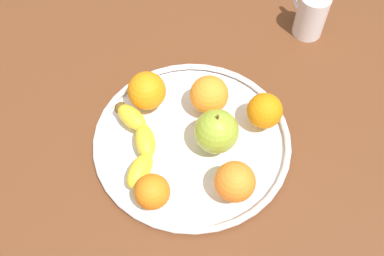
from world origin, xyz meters
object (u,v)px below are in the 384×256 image
at_px(orange_front_right, 265,111).
at_px(orange_center, 152,192).
at_px(fruit_bowl, 192,139).
at_px(orange_back_left, 235,182).
at_px(ambient_mug, 310,15).
at_px(banana, 138,141).
at_px(orange_front_left, 147,91).
at_px(orange_back_right, 209,95).
at_px(apple, 216,131).

bearing_deg(orange_front_right, orange_center, 104.39).
distance_m(fruit_bowl, orange_back_left, 0.14).
height_order(fruit_bowl, ambient_mug, ambient_mug).
xyz_separation_m(orange_center, ambient_mug, (0.25, -0.47, 0.00)).
height_order(orange_back_left, orange_front_right, orange_back_left).
bearing_deg(orange_front_right, banana, 78.83).
distance_m(orange_front_left, orange_center, 0.21).
relative_size(orange_front_left, orange_back_right, 1.00).
distance_m(apple, orange_back_right, 0.09).
xyz_separation_m(orange_center, orange_front_right, (0.06, -0.25, 0.00)).
distance_m(orange_back_right, ambient_mug, 0.32).
distance_m(orange_back_left, orange_front_right, 0.16).
bearing_deg(orange_center, banana, -7.75).
bearing_deg(banana, orange_back_left, -129.82).
relative_size(orange_center, orange_front_right, 0.90).
bearing_deg(banana, orange_center, -174.73).
xyz_separation_m(orange_back_left, ambient_mug, (0.29, -0.34, -0.00)).
height_order(fruit_bowl, orange_center, orange_center).
bearing_deg(apple, orange_back_left, 171.54).
distance_m(fruit_bowl, orange_front_left, 0.13).
bearing_deg(orange_front_right, ambient_mug, -50.30).
bearing_deg(fruit_bowl, orange_front_right, -99.68).
height_order(fruit_bowl, orange_back_right, orange_back_right).
bearing_deg(ambient_mug, orange_front_left, 97.48).
height_order(fruit_bowl, apple, apple).
xyz_separation_m(fruit_bowl, orange_front_left, (0.11, 0.04, 0.05)).
bearing_deg(orange_back_left, orange_back_right, -12.56).
bearing_deg(fruit_bowl, orange_front_left, 22.27).
relative_size(orange_back_left, ambient_mug, 0.67).
distance_m(fruit_bowl, ambient_mug, 0.40).
bearing_deg(orange_front_left, ambient_mug, -82.52).
bearing_deg(apple, banana, 67.65).
bearing_deg(fruit_bowl, ambient_mug, -65.79).
distance_m(fruit_bowl, orange_front_right, 0.15).
relative_size(orange_front_left, orange_back_left, 1.06).
bearing_deg(orange_front_left, orange_back_right, -119.25).
bearing_deg(orange_center, fruit_bowl, -52.04).
relative_size(fruit_bowl, banana, 1.93).
xyz_separation_m(fruit_bowl, apple, (-0.03, -0.03, 0.05)).
bearing_deg(ambient_mug, orange_front_right, 129.70).
xyz_separation_m(orange_center, orange_back_left, (-0.04, -0.13, 0.00)).
height_order(orange_back_left, ambient_mug, ambient_mug).
bearing_deg(orange_front_right, orange_back_right, 46.43).
xyz_separation_m(fruit_bowl, ambient_mug, (0.16, -0.36, 0.04)).
bearing_deg(apple, fruit_bowl, 47.37).
bearing_deg(orange_back_right, orange_center, 128.97).
height_order(banana, orange_front_left, orange_front_left).
height_order(orange_back_right, orange_center, orange_back_right).
xyz_separation_m(fruit_bowl, orange_back_right, (0.05, -0.06, 0.05)).
height_order(orange_center, orange_back_left, orange_back_left).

